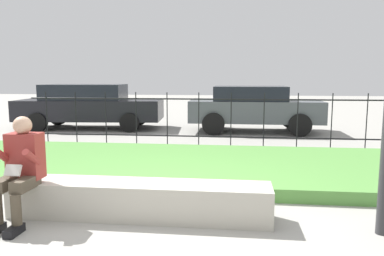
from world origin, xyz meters
TOP-DOWN VIEW (x-y plane):
  - ground_plane at (0.00, 0.00)m, footprint 60.00×60.00m
  - stone_bench at (-0.26, 0.00)m, footprint 3.14×0.51m
  - person_seated_reader at (-1.57, -0.29)m, footprint 0.42×0.73m
  - grass_berm at (0.00, 2.29)m, footprint 10.42×3.18m
  - iron_fence at (0.00, 4.60)m, footprint 8.42×0.03m
  - car_parked_center at (1.42, 7.36)m, footprint 3.94×1.89m
  - car_parked_left at (-3.87, 7.48)m, footprint 4.72×2.14m

SIDE VIEW (x-z plane):
  - ground_plane at x=0.00m, z-range 0.00..0.00m
  - grass_berm at x=0.00m, z-range 0.00..0.19m
  - stone_bench at x=-0.26m, z-range -0.02..0.41m
  - person_seated_reader at x=-1.57m, z-range 0.05..1.28m
  - iron_fence at x=0.00m, z-range 0.04..1.35m
  - car_parked_center at x=1.42m, z-range 0.05..1.45m
  - car_parked_left at x=-3.87m, z-range 0.04..1.47m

